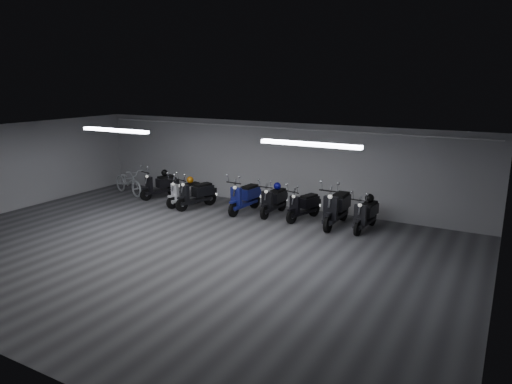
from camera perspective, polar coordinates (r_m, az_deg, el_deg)
The scene contains 21 objects.
floor at distance 11.90m, azimuth -9.24°, elevation -7.00°, with size 14.00×10.00×0.01m, color #3E3D40.
ceiling at distance 11.23m, azimuth -9.79°, elevation 6.54°, with size 14.00×10.00×0.01m, color gray.
back_wall at distance 15.61m, azimuth 2.00°, elevation 3.48°, with size 14.00×0.01×2.80m, color #A4A5A7.
left_wall at distance 16.71m, azimuth -28.68°, elevation 2.47°, with size 0.01×10.00×2.80m, color #A4A5A7.
right_wall at distance 9.09m, azimuth 27.78°, elevation -5.64°, with size 0.01×10.00×2.80m, color #A4A5A7.
fluor_strip_left at distance 13.99m, azimuth -16.87°, elevation 7.26°, with size 2.40×0.18×0.08m, color white.
fluor_strip_right at distance 10.56m, azimuth 6.61°, elevation 5.85°, with size 2.40×0.18×0.08m, color white.
conduit at distance 15.37m, azimuth 1.89°, elevation 7.91°, with size 0.05×0.05×13.60m, color white.
scooter_0 at distance 16.95m, azimuth -11.77°, elevation 1.34°, with size 0.56×1.68×1.25m, color black, non-canonical shape.
scooter_2 at distance 15.75m, azimuth -8.71°, elevation 0.44°, with size 0.54×1.61×1.19m, color silver, non-canonical shape.
scooter_3 at distance 15.38m, azimuth -7.39°, elevation 0.32°, with size 0.57×1.71×1.28m, color black, non-canonical shape.
scooter_4 at distance 14.78m, azimuth -1.43°, elevation -0.01°, with size 0.60×1.79×1.33m, color navy, non-canonical shape.
scooter_5 at distance 14.50m, azimuth 2.18°, elevation -0.46°, with size 0.56×1.68×1.25m, color black, non-canonical shape.
scooter_7 at distance 14.06m, azimuth 5.84°, elevation -1.09°, with size 0.53×1.60×1.19m, color black, non-canonical shape.
scooter_8 at distance 13.55m, azimuth 9.87°, elevation -1.18°, with size 0.66×1.98×1.47m, color black, non-canonical shape.
scooter_9 at distance 13.35m, azimuth 13.33°, elevation -2.09°, with size 0.55×1.66×1.24m, color black, non-canonical shape.
bicycle at distance 17.79m, azimuth -15.41°, elevation 1.58°, with size 0.64×1.81×1.17m, color silver.
helmet_0 at distance 14.63m, azimuth 2.63°, elevation 0.74°, with size 0.23×0.23×0.23m, color #0C0B7E.
helmet_1 at distance 15.82m, azimuth -8.09°, elevation 1.48°, with size 0.23×0.23×0.23m, color #C1690B.
helmet_2 at distance 13.49m, azimuth 13.75°, elevation -0.74°, with size 0.26×0.26×0.26m, color black.
helmet_3 at distance 17.02m, azimuth -11.14°, elevation 2.34°, with size 0.24×0.24×0.24m, color black.
Camera 1 is at (7.02, -8.67, 4.16)m, focal length 32.63 mm.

